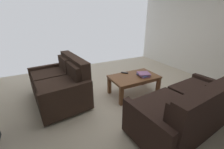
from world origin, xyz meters
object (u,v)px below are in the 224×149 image
book_stack (143,74)px  sofa_main (189,108)px  coffee_table (134,79)px  loveseat_near (61,84)px  tv_remote (125,73)px

book_stack → sofa_main: bearing=85.9°
coffee_table → book_stack: 0.23m
loveseat_near → coffee_table: (-1.47, 0.46, -0.01)m
loveseat_near → tv_remote: size_ratio=10.34×
sofa_main → loveseat_near: bearing=-47.8°
coffee_table → tv_remote: tv_remote is taller
tv_remote → coffee_table: bearing=110.6°
sofa_main → coffee_table: bearing=-85.5°
loveseat_near → book_stack: (-1.66, 0.54, 0.09)m
sofa_main → coffee_table: sofa_main is taller
sofa_main → book_stack: (-0.09, -1.19, 0.10)m
sofa_main → book_stack: size_ratio=5.94×
tv_remote → sofa_main: bearing=97.2°
tv_remote → book_stack: bearing=130.5°
book_stack → coffee_table: bearing=-23.6°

